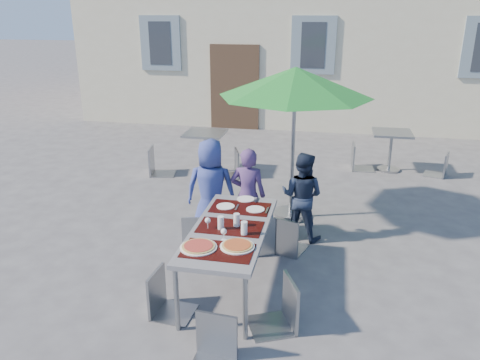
% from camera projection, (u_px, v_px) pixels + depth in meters
% --- Properties ---
extents(ground, '(90.00, 90.00, 0.00)m').
position_uv_depth(ground, '(267.00, 284.00, 5.43)').
color(ground, '#4A494C').
rests_on(ground, ground).
extents(dining_table, '(0.80, 1.85, 0.76)m').
position_uv_depth(dining_table, '(230.00, 232.00, 5.15)').
color(dining_table, '#4F5055').
rests_on(dining_table, ground).
extents(pizza_near_left, '(0.37, 0.37, 0.03)m').
position_uv_depth(pizza_near_left, '(198.00, 246.00, 4.67)').
color(pizza_near_left, white).
rests_on(pizza_near_left, dining_table).
extents(pizza_near_right, '(0.35, 0.35, 0.03)m').
position_uv_depth(pizza_near_right, '(237.00, 246.00, 4.68)').
color(pizza_near_right, white).
rests_on(pizza_near_right, dining_table).
extents(glassware, '(0.48, 0.42, 0.15)m').
position_uv_depth(glassware, '(230.00, 224.00, 5.02)').
color(glassware, silver).
rests_on(glassware, dining_table).
extents(place_settings, '(0.63, 0.52, 0.01)m').
position_uv_depth(place_settings, '(243.00, 205.00, 5.70)').
color(place_settings, white).
rests_on(place_settings, dining_table).
extents(child_0, '(0.73, 0.53, 1.40)m').
position_uv_depth(child_0, '(211.00, 189.00, 6.38)').
color(child_0, '#313F88').
rests_on(child_0, ground).
extents(child_1, '(0.48, 0.31, 1.32)m').
position_uv_depth(child_1, '(248.00, 195.00, 6.27)').
color(child_1, '#4A3166').
rests_on(child_1, ground).
extents(child_2, '(0.67, 0.49, 1.23)m').
position_uv_depth(child_2, '(302.00, 196.00, 6.36)').
color(child_2, '#1B253C').
rests_on(child_2, ground).
extents(chair_0, '(0.48, 0.49, 0.94)m').
position_uv_depth(chair_0, '(198.00, 211.00, 6.05)').
color(chair_0, '#94989F').
rests_on(chair_0, ground).
extents(chair_1, '(0.59, 0.59, 1.01)m').
position_uv_depth(chair_1, '(256.00, 211.00, 5.94)').
color(chair_1, '#8E9499').
rests_on(chair_1, ground).
extents(chair_2, '(0.54, 0.55, 0.97)m').
position_uv_depth(chair_2, '(286.00, 212.00, 5.95)').
color(chair_2, gray).
rests_on(chair_2, ground).
extents(chair_3, '(0.43, 0.42, 0.90)m').
position_uv_depth(chair_3, '(164.00, 268.00, 4.74)').
color(chair_3, gray).
rests_on(chair_3, ground).
extents(chair_4, '(0.57, 0.57, 0.96)m').
position_uv_depth(chair_4, '(282.00, 277.00, 4.52)').
color(chair_4, gray).
rests_on(chair_4, ground).
extents(chair_5, '(0.42, 0.42, 0.88)m').
position_uv_depth(chair_5, '(213.00, 316.00, 4.03)').
color(chair_5, gray).
rests_on(chair_5, ground).
extents(patio_umbrella, '(2.19, 2.19, 2.27)m').
position_uv_depth(patio_umbrella, '(295.00, 84.00, 6.51)').
color(patio_umbrella, '#999BA0').
rests_on(patio_umbrella, ground).
extents(cafe_table_0, '(0.75, 0.75, 0.80)m').
position_uv_depth(cafe_table_0, '(205.00, 144.00, 9.06)').
color(cafe_table_0, '#999BA0').
rests_on(cafe_table_0, ground).
extents(bg_chair_l_0, '(0.54, 0.53, 1.02)m').
position_uv_depth(bg_chair_l_0, '(156.00, 144.00, 8.90)').
color(bg_chair_l_0, '#90949B').
rests_on(bg_chair_l_0, ground).
extents(bg_chair_r_0, '(0.57, 0.56, 0.99)m').
position_uv_depth(bg_chair_r_0, '(231.00, 147.00, 8.79)').
color(bg_chair_r_0, gray).
rests_on(bg_chair_r_0, ground).
extents(cafe_table_1, '(0.74, 0.74, 0.79)m').
position_uv_depth(cafe_table_1, '(391.00, 143.00, 9.14)').
color(cafe_table_1, '#999BA0').
rests_on(cafe_table_1, ground).
extents(bg_chair_l_1, '(0.47, 0.46, 0.98)m').
position_uv_depth(bg_chair_l_1, '(360.00, 141.00, 9.22)').
color(bg_chair_l_1, gray).
rests_on(bg_chair_l_1, ground).
extents(bg_chair_r_1, '(0.49, 0.49, 0.87)m').
position_uv_depth(bg_chair_r_1, '(443.00, 151.00, 8.85)').
color(bg_chair_r_1, '#8E9399').
rests_on(bg_chair_r_1, ground).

